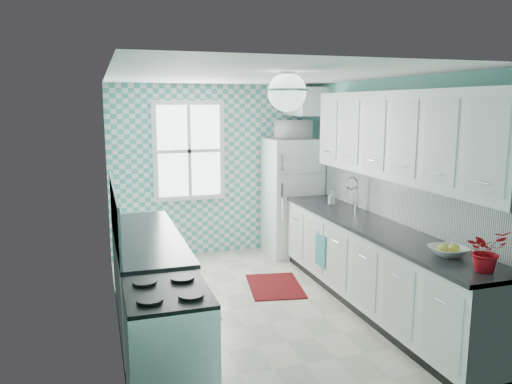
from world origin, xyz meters
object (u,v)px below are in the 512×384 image
object	(u,v)px
stove	(169,349)
fruit_bowl	(448,251)
ceiling_light	(287,92)
fridge	(292,197)
microwave	(293,129)
sink	(344,211)
potted_plant	(486,250)

from	to	relation	value
stove	fruit_bowl	size ratio (longest dim) A/B	2.95
ceiling_light	fridge	xyz separation A→B (m)	(1.11, 2.60, -1.46)
microwave	fridge	bearing A→B (deg)	56.74
sink	potted_plant	xyz separation A→B (m)	(-0.00, -2.34, 0.18)
fridge	potted_plant	size ratio (longest dim) A/B	5.18
fridge	microwave	world-z (taller)	microwave
sink	ceiling_light	bearing A→B (deg)	-133.07
fridge	stove	world-z (taller)	fridge
sink	stove	bearing A→B (deg)	-138.03
ceiling_light	microwave	distance (m)	2.87
sink	fruit_bowl	size ratio (longest dim) A/B	1.73
stove	fruit_bowl	bearing A→B (deg)	2.95
ceiling_light	fridge	size ratio (longest dim) A/B	0.20
potted_plant	microwave	distance (m)	3.86
ceiling_light	fridge	world-z (taller)	ceiling_light
ceiling_light	microwave	xyz separation A→B (m)	(1.11, 2.60, -0.47)
fridge	fruit_bowl	world-z (taller)	fridge
fruit_bowl	potted_plant	size ratio (longest dim) A/B	0.93
ceiling_light	sink	xyz separation A→B (m)	(1.20, 1.16, -1.39)
stove	potted_plant	distance (m)	2.51
fridge	potted_plant	world-z (taller)	fridge
ceiling_light	sink	world-z (taller)	ceiling_light
sink	potted_plant	world-z (taller)	sink
ceiling_light	potted_plant	bearing A→B (deg)	-44.49
fridge	sink	xyz separation A→B (m)	(0.09, -1.45, 0.07)
ceiling_light	stove	distance (m)	2.34
ceiling_light	microwave	bearing A→B (deg)	66.91
fruit_bowl	microwave	distance (m)	3.47
potted_plant	fridge	bearing A→B (deg)	91.37
fridge	potted_plant	xyz separation A→B (m)	(0.09, -3.78, 0.25)
sink	microwave	size ratio (longest dim) A/B	1.09
stove	sink	bearing A→B (deg)	41.17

